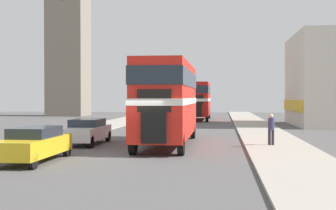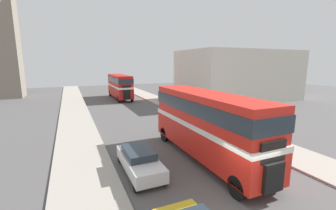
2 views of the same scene
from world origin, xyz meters
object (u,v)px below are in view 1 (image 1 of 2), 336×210
double_decker_bus (168,97)px  car_parked_mid (87,131)px  pedestrian_walking (271,127)px  bus_distant (199,98)px  car_parked_near (34,144)px

double_decker_bus → car_parked_mid: (-4.58, -0.05, -1.92)m
pedestrian_walking → bus_distant: bearing=100.3°
bus_distant → pedestrian_walking: bearing=-79.7°
double_decker_bus → bus_distant: (0.32, 28.31, -0.11)m
double_decker_bus → pedestrian_walking: (5.53, -0.44, -1.62)m
bus_distant → car_parked_near: size_ratio=2.21×
car_parked_mid → bus_distant: bearing=80.2°
double_decker_bus → car_parked_near: (-4.69, -7.20, -1.92)m
double_decker_bus → pedestrian_walking: size_ratio=6.70×
double_decker_bus → pedestrian_walking: 5.78m
car_parked_mid → car_parked_near: bearing=-90.9°
car_parked_mid → double_decker_bus: bearing=0.6°
car_parked_near → pedestrian_walking: size_ratio=2.87×
car_parked_mid → pedestrian_walking: size_ratio=2.83×
pedestrian_walking → car_parked_near: bearing=-146.5°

